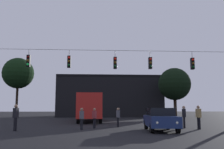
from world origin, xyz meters
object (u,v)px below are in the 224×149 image
at_px(city_bus, 90,105).
at_px(pedestrian_crossing_center, 82,118).
at_px(pedestrian_crossing_left, 199,116).
at_px(pedestrian_far_side, 94,117).
at_px(car_near_right, 160,119).
at_px(tree_left_silhouette, 18,73).
at_px(pedestrian_crossing_right, 184,115).
at_px(tree_behind_building, 174,84).
at_px(pedestrian_trailing, 118,116).
at_px(pedestrian_near_bus, 16,116).

bearing_deg(city_bus, pedestrian_crossing_center, -91.59).
xyz_separation_m(city_bus, pedestrian_crossing_center, (-0.32, -11.49, -1.02)).
bearing_deg(pedestrian_crossing_center, city_bus, 88.41).
height_order(pedestrian_crossing_left, pedestrian_far_side, pedestrian_crossing_left).
height_order(car_near_right, pedestrian_crossing_center, car_near_right).
distance_m(pedestrian_crossing_left, pedestrian_far_side, 7.63).
distance_m(pedestrian_crossing_center, tree_left_silhouette, 27.71).
height_order(pedestrian_crossing_right, tree_left_silhouette, tree_left_silhouette).
distance_m(pedestrian_crossing_right, tree_behind_building, 20.81).
xyz_separation_m(city_bus, car_near_right, (4.99, -12.70, -1.07)).
relative_size(pedestrian_trailing, tree_left_silhouette, 0.16).
bearing_deg(pedestrian_far_side, pedestrian_trailing, 30.84).
bearing_deg(tree_behind_building, pedestrian_far_side, -122.57).
bearing_deg(city_bus, pedestrian_crossing_right, -54.80).
relative_size(pedestrian_near_bus, pedestrian_trailing, 1.14).
bearing_deg(pedestrian_far_side, pedestrian_crossing_left, -9.73).
relative_size(pedestrian_crossing_left, tree_left_silhouette, 0.17).
xyz_separation_m(city_bus, pedestrian_crossing_right, (7.39, -10.48, -0.92)).
height_order(city_bus, pedestrian_trailing, city_bus).
bearing_deg(pedestrian_far_side, city_bus, 93.15).
xyz_separation_m(pedestrian_far_side, tree_behind_building, (12.38, 19.38, 4.42)).
bearing_deg(pedestrian_crossing_right, pedestrian_far_side, 178.23).
xyz_separation_m(car_near_right, pedestrian_far_side, (-4.43, 2.43, 0.05)).
relative_size(pedestrian_crossing_right, tree_behind_building, 0.21).
height_order(pedestrian_near_bus, tree_left_silhouette, tree_left_silhouette).
distance_m(pedestrian_crossing_right, pedestrian_far_side, 6.83).
bearing_deg(pedestrian_far_side, tree_left_silhouette, 119.43).
bearing_deg(city_bus, pedestrian_near_bus, -110.99).
height_order(car_near_right, pedestrian_far_side, car_near_right).
xyz_separation_m(pedestrian_crossing_right, tree_behind_building, (5.55, 19.59, 4.31)).
distance_m(city_bus, tree_left_silhouette, 18.48).
distance_m(pedestrian_crossing_left, pedestrian_crossing_center, 8.41).
bearing_deg(pedestrian_near_bus, tree_left_silhouette, 107.24).
distance_m(car_near_right, pedestrian_far_side, 5.05).
bearing_deg(car_near_right, tree_left_silhouette, 124.40).
relative_size(pedestrian_crossing_center, pedestrian_trailing, 0.99).
distance_m(car_near_right, pedestrian_crossing_center, 5.45).
bearing_deg(city_bus, pedestrian_trailing, -74.96).
distance_m(city_bus, pedestrian_crossing_right, 12.86).
bearing_deg(car_near_right, pedestrian_crossing_center, 167.14).
relative_size(car_near_right, tree_left_silhouette, 0.45).
xyz_separation_m(pedestrian_crossing_center, tree_behind_building, (13.26, 20.59, 4.41)).
bearing_deg(pedestrian_crossing_right, pedestrian_near_bus, -172.10).
xyz_separation_m(pedestrian_crossing_left, pedestrian_far_side, (-7.52, 1.29, -0.12)).
relative_size(city_bus, car_near_right, 2.48).
distance_m(car_near_right, pedestrian_near_bus, 9.67).
height_order(pedestrian_crossing_center, pedestrian_trailing, pedestrian_trailing).
bearing_deg(tree_left_silhouette, city_bus, -45.64).
distance_m(pedestrian_crossing_center, tree_behind_building, 24.89).
bearing_deg(pedestrian_far_side, pedestrian_crossing_center, -125.99).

